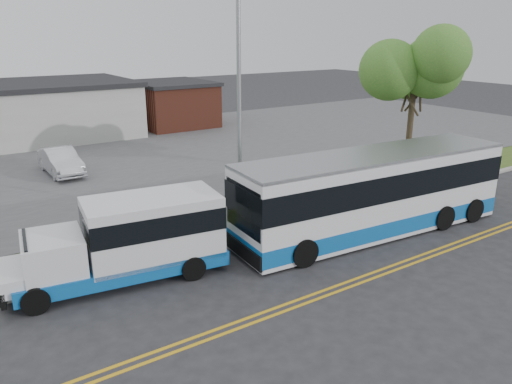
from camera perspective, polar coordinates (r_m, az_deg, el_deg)
ground at (r=18.42m, az=-5.12°, el=-8.02°), size 140.00×140.00×0.00m
lane_line_north at (r=15.54m, az=1.94°, el=-13.21°), size 70.00×0.12×0.01m
lane_line_south at (r=15.33m, az=2.62°, el=-13.68°), size 70.00×0.12×0.01m
curb at (r=19.27m, az=-6.71°, el=-6.61°), size 80.00×0.30×0.15m
verge at (r=20.78m, az=-9.00°, el=-4.92°), size 80.00×3.30×0.10m
parking_lot at (r=33.53m, az=-19.32°, el=3.12°), size 80.00×25.00×0.10m
brick_wing at (r=44.97m, az=-9.55°, el=9.92°), size 6.30×7.30×3.90m
tree_east at (r=28.10m, az=17.77°, el=13.36°), size 5.20×5.20×8.33m
streetlight_near at (r=20.63m, az=-1.83°, el=10.11°), size 0.35×1.53×9.50m
shuttle_bus at (r=17.26m, az=-13.92°, el=-4.98°), size 7.42×3.25×2.76m
transit_bus at (r=21.00m, az=13.19°, el=-0.10°), size 12.37×3.71×3.38m
parked_car_a at (r=31.07m, az=-21.42°, el=3.31°), size 1.74×4.64×1.51m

